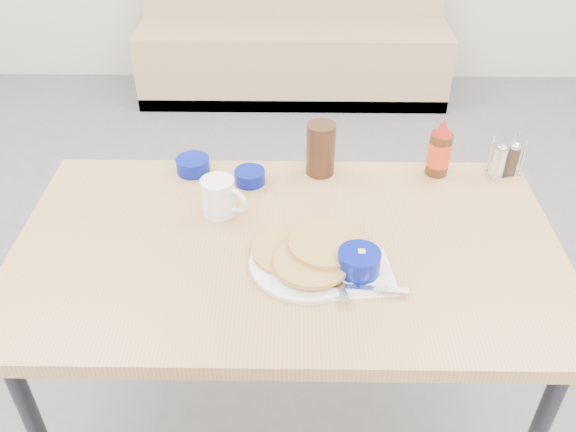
{
  "coord_description": "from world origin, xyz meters",
  "views": [
    {
      "loc": [
        0.02,
        -0.95,
        1.75
      ],
      "look_at": [
        0.0,
        0.29,
        0.82
      ],
      "focal_mm": 38.0,
      "sensor_mm": 36.0,
      "label": 1
    }
  ],
  "objects_px": {
    "butter_bowl": "(250,177)",
    "condiment_caddy": "(505,161)",
    "dining_table": "(287,262)",
    "pancake_plate": "(308,257)",
    "booth_bench": "(293,38)",
    "syrup_bottle": "(439,151)",
    "grits_setting": "(359,265)",
    "coffee_mug": "(220,196)",
    "amber_tumbler": "(321,149)",
    "creamer_bowl": "(193,165)"
  },
  "relations": [
    {
      "from": "coffee_mug",
      "to": "syrup_bottle",
      "type": "bearing_deg",
      "value": 18.36
    },
    {
      "from": "grits_setting",
      "to": "coffee_mug",
      "type": "bearing_deg",
      "value": 145.16
    },
    {
      "from": "pancake_plate",
      "to": "syrup_bottle",
      "type": "bearing_deg",
      "value": 46.8
    },
    {
      "from": "coffee_mug",
      "to": "condiment_caddy",
      "type": "distance_m",
      "value": 0.85
    },
    {
      "from": "dining_table",
      "to": "creamer_bowl",
      "type": "relative_size",
      "value": 14.06
    },
    {
      "from": "coffee_mug",
      "to": "creamer_bowl",
      "type": "relative_size",
      "value": 1.29
    },
    {
      "from": "butter_bowl",
      "to": "amber_tumbler",
      "type": "relative_size",
      "value": 0.56
    },
    {
      "from": "dining_table",
      "to": "pancake_plate",
      "type": "bearing_deg",
      "value": -55.84
    },
    {
      "from": "amber_tumbler",
      "to": "condiment_caddy",
      "type": "distance_m",
      "value": 0.55
    },
    {
      "from": "booth_bench",
      "to": "syrup_bottle",
      "type": "distance_m",
      "value": 2.29
    },
    {
      "from": "amber_tumbler",
      "to": "booth_bench",
      "type": "bearing_deg",
      "value": 92.43
    },
    {
      "from": "coffee_mug",
      "to": "amber_tumbler",
      "type": "height_order",
      "value": "amber_tumbler"
    },
    {
      "from": "amber_tumbler",
      "to": "coffee_mug",
      "type": "bearing_deg",
      "value": -143.2
    },
    {
      "from": "butter_bowl",
      "to": "amber_tumbler",
      "type": "height_order",
      "value": "amber_tumbler"
    },
    {
      "from": "condiment_caddy",
      "to": "dining_table",
      "type": "bearing_deg",
      "value": -169.41
    },
    {
      "from": "booth_bench",
      "to": "pancake_plate",
      "type": "xyz_separation_m",
      "value": [
        0.05,
        -2.61,
        0.43
      ]
    },
    {
      "from": "pancake_plate",
      "to": "amber_tumbler",
      "type": "xyz_separation_m",
      "value": [
        0.04,
        0.42,
        0.06
      ]
    },
    {
      "from": "condiment_caddy",
      "to": "syrup_bottle",
      "type": "height_order",
      "value": "syrup_bottle"
    },
    {
      "from": "grits_setting",
      "to": "booth_bench",
      "type": "bearing_deg",
      "value": 93.72
    },
    {
      "from": "grits_setting",
      "to": "creamer_bowl",
      "type": "relative_size",
      "value": 2.05
    },
    {
      "from": "pancake_plate",
      "to": "booth_bench",
      "type": "bearing_deg",
      "value": 91.12
    },
    {
      "from": "syrup_bottle",
      "to": "butter_bowl",
      "type": "bearing_deg",
      "value": -173.99
    },
    {
      "from": "pancake_plate",
      "to": "condiment_caddy",
      "type": "height_order",
      "value": "condiment_caddy"
    },
    {
      "from": "coffee_mug",
      "to": "amber_tumbler",
      "type": "xyz_separation_m",
      "value": [
        0.28,
        0.21,
        0.03
      ]
    },
    {
      "from": "creamer_bowl",
      "to": "amber_tumbler",
      "type": "xyz_separation_m",
      "value": [
        0.38,
        0.0,
        0.06
      ]
    },
    {
      "from": "booth_bench",
      "to": "pancake_plate",
      "type": "bearing_deg",
      "value": -88.88
    },
    {
      "from": "booth_bench",
      "to": "creamer_bowl",
      "type": "distance_m",
      "value": 2.26
    },
    {
      "from": "syrup_bottle",
      "to": "amber_tumbler",
      "type": "bearing_deg",
      "value": 180.0
    },
    {
      "from": "pancake_plate",
      "to": "syrup_bottle",
      "type": "relative_size",
      "value": 1.61
    },
    {
      "from": "booth_bench",
      "to": "coffee_mug",
      "type": "xyz_separation_m",
      "value": [
        -0.18,
        -2.4,
        0.46
      ]
    },
    {
      "from": "condiment_caddy",
      "to": "grits_setting",
      "type": "bearing_deg",
      "value": -153.18
    },
    {
      "from": "amber_tumbler",
      "to": "creamer_bowl",
      "type": "bearing_deg",
      "value": -179.7
    },
    {
      "from": "syrup_bottle",
      "to": "creamer_bowl",
      "type": "bearing_deg",
      "value": -179.84
    },
    {
      "from": "booth_bench",
      "to": "amber_tumbler",
      "type": "distance_m",
      "value": 2.25
    },
    {
      "from": "coffee_mug",
      "to": "booth_bench",
      "type": "bearing_deg",
      "value": 85.63
    },
    {
      "from": "coffee_mug",
      "to": "butter_bowl",
      "type": "relative_size",
      "value": 1.44
    },
    {
      "from": "creamer_bowl",
      "to": "pancake_plate",
      "type": "bearing_deg",
      "value": -50.73
    },
    {
      "from": "syrup_bottle",
      "to": "grits_setting",
      "type": "bearing_deg",
      "value": -120.53
    },
    {
      "from": "pancake_plate",
      "to": "amber_tumbler",
      "type": "distance_m",
      "value": 0.42
    },
    {
      "from": "booth_bench",
      "to": "dining_table",
      "type": "distance_m",
      "value": 2.56
    },
    {
      "from": "booth_bench",
      "to": "grits_setting",
      "type": "height_order",
      "value": "booth_bench"
    },
    {
      "from": "butter_bowl",
      "to": "syrup_bottle",
      "type": "height_order",
      "value": "syrup_bottle"
    },
    {
      "from": "coffee_mug",
      "to": "creamer_bowl",
      "type": "xyz_separation_m",
      "value": [
        -0.1,
        0.21,
        -0.03
      ]
    },
    {
      "from": "booth_bench",
      "to": "creamer_bowl",
      "type": "relative_size",
      "value": 19.09
    },
    {
      "from": "dining_table",
      "to": "coffee_mug",
      "type": "relative_size",
      "value": 10.88
    },
    {
      "from": "grits_setting",
      "to": "syrup_bottle",
      "type": "xyz_separation_m",
      "value": [
        0.27,
        0.45,
        0.05
      ]
    },
    {
      "from": "amber_tumbler",
      "to": "dining_table",
      "type": "bearing_deg",
      "value": -105.34
    },
    {
      "from": "booth_bench",
      "to": "butter_bowl",
      "type": "xyz_separation_m",
      "value": [
        -0.11,
        -2.25,
        0.43
      ]
    },
    {
      "from": "syrup_bottle",
      "to": "coffee_mug",
      "type": "bearing_deg",
      "value": -161.64
    },
    {
      "from": "butter_bowl",
      "to": "condiment_caddy",
      "type": "height_order",
      "value": "condiment_caddy"
    }
  ]
}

